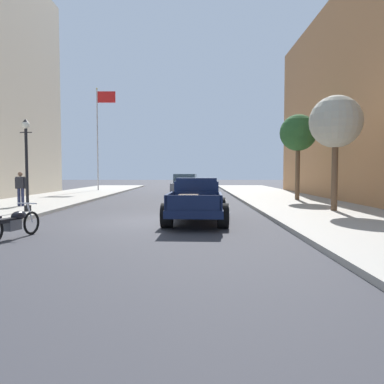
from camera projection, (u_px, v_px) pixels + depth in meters
The scene contains 10 objects.
ground_plane at pixel (149, 221), 13.40m from camera, with size 140.00×140.00×0.00m, color #333338.
sidewalk_right at pixel (348, 219), 13.36m from camera, with size 5.50×64.00×0.15m, color #9E998E.
hotrod_truck_navy at pixel (197, 201), 13.33m from camera, with size 2.33×5.00×1.58m.
motorcycle_parked at pixel (14, 223), 9.82m from camera, with size 0.72×2.08×0.93m.
car_background_grey at pixel (185, 186), 26.74m from camera, with size 2.10×4.41×1.65m.
pedestrian_sidewalk_left at pixel (21, 187), 17.67m from camera, with size 0.53×0.22×1.65m.
street_lamp_near at pixel (26, 158), 15.37m from camera, with size 0.50×0.32×3.85m.
flagpole at pixel (100, 128), 33.10m from camera, with size 1.74×0.16×9.16m.
street_tree_nearest at pixel (336, 123), 15.51m from camera, with size 2.19×2.19×4.86m.
street_tree_second at pixel (298, 134), 21.64m from camera, with size 2.14×2.14×5.02m.
Camera 1 is at (1.66, -13.32, 1.80)m, focal length 34.45 mm.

